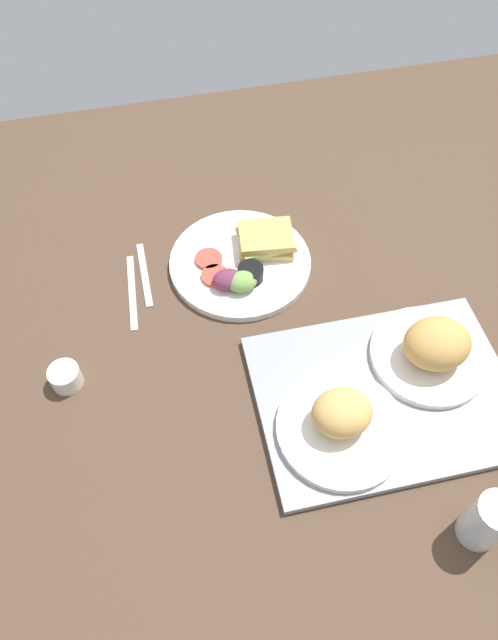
{
  "coord_description": "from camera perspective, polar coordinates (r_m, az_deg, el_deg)",
  "views": [
    {
      "loc": [
        15.98,
        63.11,
        91.55
      ],
      "look_at": [
        2.0,
        3.0,
        4.0
      ],
      "focal_mm": 32.41,
      "sensor_mm": 36.0,
      "label": 1
    }
  ],
  "objects": [
    {
      "name": "knife",
      "position": [
        1.18,
        -11.48,
        2.78
      ],
      "size": [
        2.61,
        19.05,
        0.5
      ],
      "primitive_type": "cube",
      "rotation": [
        0.0,
        0.0,
        1.51
      ],
      "color": "#B7B7BC",
      "rests_on": "ground_plane"
    },
    {
      "name": "serving_tray",
      "position": [
        1.05,
        13.25,
        -7.17
      ],
      "size": [
        45.5,
        33.69,
        1.6
      ],
      "primitive_type": "cube",
      "rotation": [
        0.0,
        0.0,
        -0.02
      ],
      "color": "gray",
      "rests_on": "ground_plane"
    },
    {
      "name": "plate_with_salad",
      "position": [
        1.19,
        -0.4,
        5.88
      ],
      "size": [
        29.17,
        29.17,
        5.4
      ],
      "color": "white",
      "rests_on": "ground_plane"
    },
    {
      "name": "drinking_glass",
      "position": [
        0.96,
        22.46,
        -17.89
      ],
      "size": [
        6.12,
        6.12,
        11.22
      ],
      "primitive_type": "cylinder",
      "color": "silver",
      "rests_on": "ground_plane"
    },
    {
      "name": "espresso_cup",
      "position": [
        1.08,
        -17.67,
        -5.38
      ],
      "size": [
        5.6,
        5.6,
        4.0
      ],
      "primitive_type": "cylinder",
      "color": "silver",
      "rests_on": "ground_plane"
    },
    {
      "name": "bread_plate_far",
      "position": [
        0.98,
        9.11,
        -9.81
      ],
      "size": [
        21.79,
        21.79,
        8.31
      ],
      "color": "white",
      "rests_on": "serving_tray"
    },
    {
      "name": "fork",
      "position": [
        1.21,
        -10.29,
        4.5
      ],
      "size": [
        1.42,
        17.0,
        0.5
      ],
      "primitive_type": "cube",
      "rotation": [
        0.0,
        0.0,
        1.57
      ],
      "color": "#B7B7BC",
      "rests_on": "ground_plane"
    },
    {
      "name": "ground_plane",
      "position": [
        1.14,
        0.64,
        -0.21
      ],
      "size": [
        190.0,
        150.0,
        3.0
      ],
      "primitive_type": "cube",
      "color": "#4C3828"
    },
    {
      "name": "bread_plate_near",
      "position": [
        1.07,
        17.77,
        -2.68
      ],
      "size": [
        21.19,
        21.19,
        9.54
      ],
      "color": "white",
      "rests_on": "serving_tray"
    }
  ]
}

